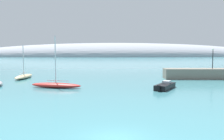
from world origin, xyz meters
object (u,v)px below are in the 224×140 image
object	(u,v)px
sailboat_sand_mid_mooring	(24,76)
motorboat_black_outer	(165,86)
harbor_lamp_post	(213,56)
sailboat_red_outer_mooring	(56,85)

from	to	relation	value
sailboat_sand_mid_mooring	motorboat_black_outer	xyz separation A→B (m)	(26.64, -15.33, -0.02)
motorboat_black_outer	harbor_lamp_post	xyz separation A→B (m)	(13.36, 12.72, 4.35)
sailboat_red_outer_mooring	sailboat_sand_mid_mooring	bearing A→B (deg)	-39.60
motorboat_black_outer	sailboat_red_outer_mooring	bearing A→B (deg)	115.78
sailboat_red_outer_mooring	motorboat_black_outer	world-z (taller)	sailboat_red_outer_mooring
motorboat_black_outer	harbor_lamp_post	distance (m)	18.95
harbor_lamp_post	sailboat_sand_mid_mooring	bearing A→B (deg)	176.27
sailboat_sand_mid_mooring	sailboat_red_outer_mooring	size ratio (longest dim) A/B	0.98
sailboat_sand_mid_mooring	motorboat_black_outer	bearing A→B (deg)	-117.31
sailboat_red_outer_mooring	harbor_lamp_post	xyz separation A→B (m)	(30.61, 10.81, 4.33)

